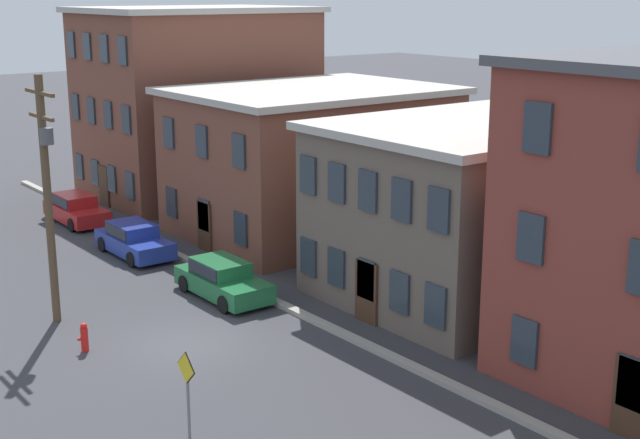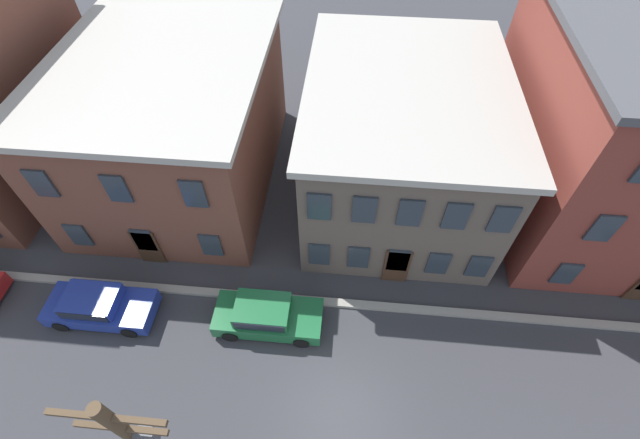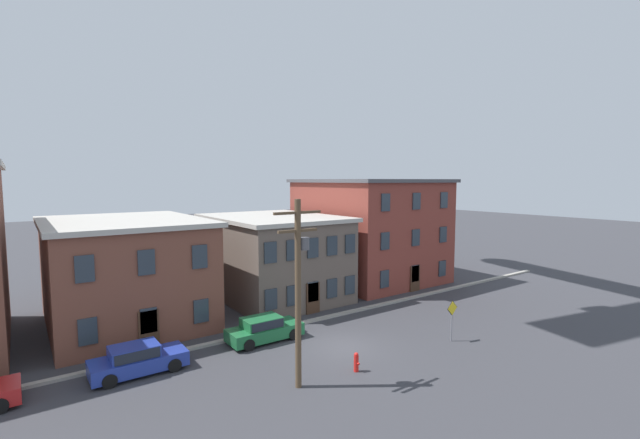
% 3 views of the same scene
% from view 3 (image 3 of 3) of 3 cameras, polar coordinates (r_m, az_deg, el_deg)
% --- Properties ---
extents(ground_plane, '(200.00, 200.00, 0.00)m').
position_cam_3_polar(ground_plane, '(25.29, 3.04, -16.53)').
color(ground_plane, '#38383D').
extents(kerb_strip, '(56.00, 0.36, 0.16)m').
position_cam_3_polar(kerb_strip, '(28.69, -2.73, -13.67)').
color(kerb_strip, '#9E998E').
rests_on(kerb_strip, ground_plane).
extents(apartment_midblock, '(9.47, 12.18, 6.84)m').
position_cam_3_polar(apartment_midblock, '(31.27, -24.56, -6.19)').
color(apartment_midblock, brown).
rests_on(apartment_midblock, ground_plane).
extents(apartment_far, '(8.89, 11.51, 6.55)m').
position_cam_3_polar(apartment_far, '(34.73, -6.17, -4.88)').
color(apartment_far, '#66564C').
rests_on(apartment_far, ground_plane).
extents(apartment_annex, '(11.14, 11.89, 9.48)m').
position_cam_3_polar(apartment_annex, '(40.78, 6.64, -1.30)').
color(apartment_annex, brown).
rests_on(apartment_annex, ground_plane).
extents(car_blue, '(4.40, 1.92, 1.43)m').
position_cam_3_polar(car_blue, '(23.56, -23.19, -16.67)').
color(car_blue, '#233899').
rests_on(car_blue, ground_plane).
extents(car_green, '(4.40, 1.92, 1.43)m').
position_cam_3_polar(car_green, '(25.99, -7.51, -14.19)').
color(car_green, '#1E6638').
rests_on(car_green, ground_plane).
extents(caution_sign, '(0.89, 0.08, 2.42)m').
position_cam_3_polar(caution_sign, '(26.58, 17.19, -12.00)').
color(caution_sign, slate).
rests_on(caution_sign, ground_plane).
extents(utility_pole, '(2.40, 0.44, 8.56)m').
position_cam_3_polar(utility_pole, '(19.27, -2.84, -8.44)').
color(utility_pole, brown).
rests_on(utility_pole, ground_plane).
extents(fire_hydrant, '(0.24, 0.34, 0.96)m').
position_cam_3_polar(fire_hydrant, '(22.19, 4.86, -18.40)').
color(fire_hydrant, red).
rests_on(fire_hydrant, ground_plane).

